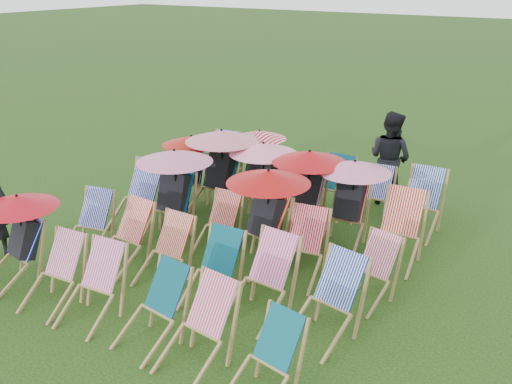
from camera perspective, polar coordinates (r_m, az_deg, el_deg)
The scene contains 32 objects.
ground at distance 8.45m, azimuth -2.11°, elevation -6.49°, with size 100.00×100.00×0.00m, color black.
deckchair_0 at distance 8.17m, azimuth -22.97°, elevation -4.24°, with size 1.03×1.10×1.23m.
deckchair_1 at distance 7.55m, azimuth -19.70°, elevation -7.67°, with size 0.65×0.85×0.87m.
deckchair_2 at distance 7.11m, azimuth -16.21°, elevation -8.99°, with size 0.67×0.88×0.90m.
deckchair_3 at distance 6.53m, azimuth -10.41°, elevation -11.38°, with size 0.67×0.87×0.88m.
deckchair_4 at distance 6.13m, azimuth -6.00°, elevation -13.38°, with size 0.68×0.90×0.92m.
deckchair_5 at distance 5.73m, azimuth 0.79°, elevation -16.57°, with size 0.65×0.83×0.83m.
deckchair_6 at distance 8.77m, azimuth -16.57°, elevation -3.12°, with size 0.73×0.91×0.89m.
deckchair_7 at distance 8.22m, azimuth -13.23°, elevation -4.36°, with size 0.66×0.88×0.91m.
deckchair_8 at distance 7.75m, azimuth -9.22°, elevation -5.87°, with size 0.58×0.81×0.87m.
deckchair_9 at distance 7.18m, azimuth -4.45°, elevation -7.82°, with size 0.64×0.86×0.89m.
deckchair_10 at distance 6.89m, azimuth 0.47°, elevation -8.76°, with size 0.69×0.93×0.97m.
deckchair_11 at distance 6.56m, azimuth 7.07°, elevation -10.73°, with size 0.76×0.96×0.95m.
deckchair_12 at distance 9.51m, azimuth -11.89°, elevation -0.34°, with size 0.76×0.99×1.01m.
deckchair_13 at distance 8.89m, azimuth -8.58°, elevation -0.06°, with size 1.17×1.27×1.39m.
deckchair_14 at distance 8.51m, azimuth -3.86°, elevation -3.21°, with size 0.61×0.81×0.83m.
deckchair_15 at distance 7.96m, azimuth 0.46°, elevation -2.42°, with size 1.17×1.25×1.39m.
deckchair_16 at distance 7.72m, azimuth 4.49°, elevation -5.54°, with size 0.72×0.92×0.92m.
deckchair_17 at distance 7.35m, azimuth 11.28°, elevation -7.76°, with size 0.67×0.84×0.83m.
deckchair_18 at distance 10.23m, azimuth -6.83°, elevation 2.38°, with size 1.03×1.12×1.22m.
deckchair_19 at distance 9.70m, azimuth -4.02°, elevation 2.16°, with size 1.22×1.28×1.45m.
deckchair_20 at distance 9.37m, azimuth 0.13°, elevation 1.11°, with size 1.13×1.18×1.33m.
deckchair_21 at distance 8.87m, azimuth 4.72°, elevation -0.02°, with size 1.15×1.23×1.37m.
deckchair_22 at distance 8.68m, azimuth 9.16°, elevation -0.95°, with size 1.10×1.18×1.30m.
deckchair_23 at distance 8.34m, azimuth 13.94°, elevation -3.69°, with size 0.73×0.97×1.00m.
deckchair_24 at distance 11.22m, azimuth -3.74°, elevation 3.29°, with size 0.74×0.95×0.96m.
deckchair_25 at distance 10.68m, azimuth -0.13°, elevation 3.22°, with size 1.00×1.06×1.18m.
deckchair_26 at distance 10.28m, azimuth 3.36°, elevation 1.23°, with size 0.60×0.80×0.83m.
deckchair_27 at distance 9.87m, azimuth 7.59°, elevation 0.53°, with size 0.68×0.91×0.94m.
deckchair_28 at distance 9.71m, azimuth 11.72°, elevation -0.33°, with size 0.66×0.85×0.86m.
deckchair_29 at distance 9.39m, azimuth 16.01°, elevation -1.08°, with size 0.68×0.93×0.99m.
person_rear at distance 10.34m, azimuth 13.22°, elevation 3.30°, with size 0.82×0.64×1.69m, color black.
Camera 1 is at (4.37, -6.07, 3.93)m, focal length 40.00 mm.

